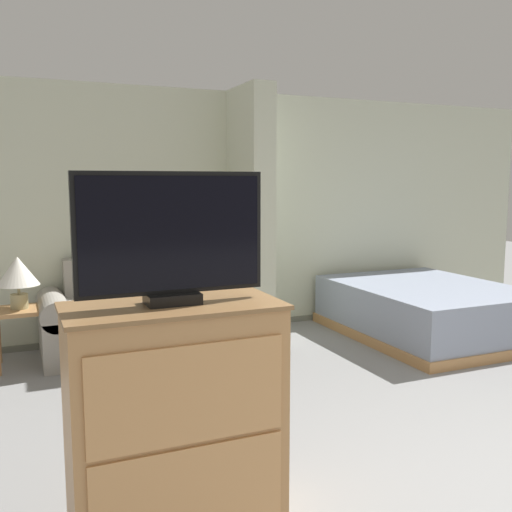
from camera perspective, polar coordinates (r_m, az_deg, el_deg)
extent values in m
cube|color=beige|center=(6.44, -0.14, 4.44)|extent=(7.54, 0.12, 2.60)
cube|color=slate|center=(6.57, 0.12, -6.73)|extent=(7.54, 0.02, 0.06)
cube|color=black|center=(5.95, -12.25, 5.40)|extent=(0.56, 0.02, 0.40)
cube|color=gray|center=(5.94, -12.23, 5.40)|extent=(0.49, 0.01, 0.33)
cube|color=beige|center=(5.94, -0.58, 4.18)|extent=(0.24, 0.76, 2.60)
cube|color=gray|center=(5.70, -11.05, -7.14)|extent=(1.42, 0.84, 0.44)
cube|color=gray|center=(5.91, -11.82, -2.19)|extent=(1.42, 0.20, 0.46)
cube|color=gray|center=(5.59, -19.49, -7.72)|extent=(0.25, 0.84, 0.44)
cylinder|color=gray|center=(5.53, -19.61, -4.99)|extent=(0.27, 0.84, 0.27)
cube|color=gray|center=(5.92, -3.10, -6.45)|extent=(0.25, 0.84, 0.44)
cylinder|color=gray|center=(5.86, -3.12, -3.86)|extent=(0.27, 0.84, 0.27)
cube|color=#A49F94|center=(5.53, -14.62, -4.84)|extent=(0.69, 0.60, 0.10)
cube|color=#A49F94|center=(5.67, -7.49, -4.34)|extent=(0.69, 0.60, 0.10)
cube|color=#B27F4C|center=(4.68, -8.32, -8.07)|extent=(0.74, 0.52, 0.04)
cylinder|color=#B27F4C|center=(4.46, -11.69, -11.71)|extent=(0.04, 0.04, 0.38)
cylinder|color=#B27F4C|center=(4.63, -3.53, -10.85)|extent=(0.04, 0.04, 0.38)
cylinder|color=#B27F4C|center=(4.88, -12.75, -10.07)|extent=(0.04, 0.04, 0.38)
cylinder|color=#B27F4C|center=(5.03, -5.25, -9.37)|extent=(0.04, 0.04, 0.38)
cube|color=#B27F4C|center=(5.47, -22.54, -5.06)|extent=(0.44, 0.44, 0.04)
cylinder|color=#B27F4C|center=(5.35, -20.34, -8.13)|extent=(0.04, 0.04, 0.49)
cylinder|color=#B27F4C|center=(5.71, -20.54, -7.16)|extent=(0.04, 0.04, 0.49)
cylinder|color=tan|center=(5.45, -22.58, -4.21)|extent=(0.15, 0.15, 0.13)
cylinder|color=tan|center=(5.43, -22.64, -3.12)|extent=(0.02, 0.02, 0.08)
cone|color=white|center=(5.41, -22.73, -1.38)|extent=(0.36, 0.36, 0.26)
cube|color=#B27F4C|center=(2.79, -8.12, -16.02)|extent=(0.96, 0.48, 1.07)
cube|color=brown|center=(2.62, -8.34, -4.96)|extent=(0.98, 0.50, 0.02)
cube|color=tan|center=(2.49, -6.69, -13.62)|extent=(0.86, 0.01, 0.43)
cube|color=tan|center=(2.68, -6.53, -22.66)|extent=(0.86, 0.01, 0.43)
cube|color=black|center=(2.61, -8.36, -4.21)|extent=(0.24, 0.16, 0.05)
cube|color=black|center=(2.57, -8.49, 2.30)|extent=(0.85, 0.04, 0.54)
cube|color=black|center=(2.54, -8.35, 2.26)|extent=(0.81, 0.01, 0.50)
cube|color=#B27F4C|center=(6.45, 16.65, -7.14)|extent=(1.64, 2.06, 0.10)
cube|color=#8993A8|center=(6.39, 16.75, -4.76)|extent=(1.60, 2.02, 0.45)
cube|color=white|center=(6.97, 12.62, -2.15)|extent=(1.48, 0.36, 0.10)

